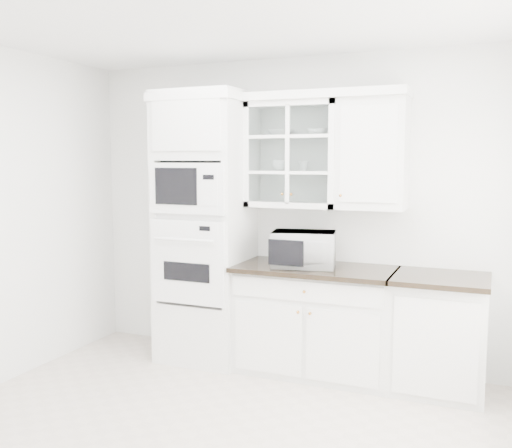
% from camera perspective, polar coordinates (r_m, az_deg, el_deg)
% --- Properties ---
extents(ground, '(4.00, 3.50, 0.01)m').
position_cam_1_polar(ground, '(3.92, -4.90, -20.89)').
color(ground, beige).
rests_on(ground, ground).
extents(room_shell, '(4.00, 3.50, 2.70)m').
position_cam_1_polar(room_shell, '(3.87, -2.19, 6.06)').
color(room_shell, white).
rests_on(room_shell, ground).
extents(oven_column, '(0.76, 0.68, 2.40)m').
position_cam_1_polar(oven_column, '(5.13, -5.13, -0.38)').
color(oven_column, white).
rests_on(oven_column, ground).
extents(base_cabinet_run, '(1.32, 0.67, 0.92)m').
position_cam_1_polar(base_cabinet_run, '(4.91, 5.97, -9.46)').
color(base_cabinet_run, white).
rests_on(base_cabinet_run, ground).
extents(extra_base_cabinet, '(0.72, 0.67, 0.92)m').
position_cam_1_polar(extra_base_cabinet, '(4.74, 17.83, -10.34)').
color(extra_base_cabinet, white).
rests_on(extra_base_cabinet, ground).
extents(upper_cabinet_glass, '(0.80, 0.33, 0.90)m').
position_cam_1_polar(upper_cabinet_glass, '(4.93, 3.82, 6.93)').
color(upper_cabinet_glass, white).
rests_on(upper_cabinet_glass, room_shell).
extents(upper_cabinet_solid, '(0.55, 0.33, 0.90)m').
position_cam_1_polar(upper_cabinet_solid, '(4.76, 11.59, 6.84)').
color(upper_cabinet_solid, white).
rests_on(upper_cabinet_solid, room_shell).
extents(crown_molding, '(2.14, 0.38, 0.07)m').
position_cam_1_polar(crown_molding, '(4.97, 2.59, 12.53)').
color(crown_molding, white).
rests_on(crown_molding, room_shell).
extents(countertop_microwave, '(0.59, 0.52, 0.30)m').
position_cam_1_polar(countertop_microwave, '(4.76, 4.82, -2.49)').
color(countertop_microwave, white).
rests_on(countertop_microwave, base_cabinet_run).
extents(bowl_a, '(0.27, 0.27, 0.06)m').
position_cam_1_polar(bowl_a, '(5.00, 2.45, 9.09)').
color(bowl_a, white).
rests_on(bowl_a, upper_cabinet_glass).
extents(bowl_b, '(0.19, 0.19, 0.05)m').
position_cam_1_polar(bowl_b, '(4.86, 6.13, 9.13)').
color(bowl_b, white).
rests_on(bowl_b, upper_cabinet_glass).
extents(cup_a, '(0.14, 0.14, 0.09)m').
position_cam_1_polar(cup_a, '(4.96, 2.36, 5.86)').
color(cup_a, white).
rests_on(cup_a, upper_cabinet_glass).
extents(cup_b, '(0.10, 0.10, 0.08)m').
position_cam_1_polar(cup_b, '(4.91, 4.74, 5.78)').
color(cup_b, white).
rests_on(cup_b, upper_cabinet_glass).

